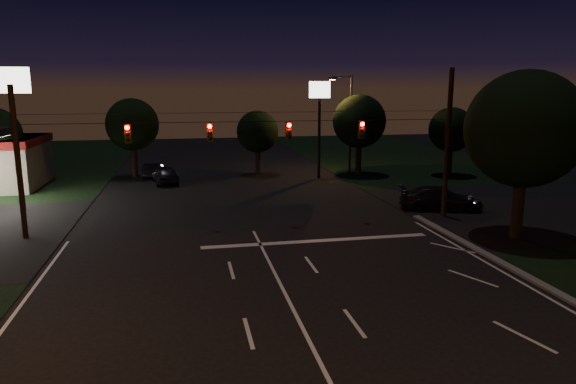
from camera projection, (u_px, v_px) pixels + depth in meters
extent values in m
plane|color=black|center=(318.00, 358.00, 15.07)|extent=(140.00, 140.00, 0.00)
cube|color=black|center=(545.00, 207.00, 34.35)|extent=(20.00, 16.00, 0.02)
cube|color=silver|center=(317.00, 241.00, 26.70)|extent=(12.00, 0.50, 0.01)
cylinder|color=black|center=(443.00, 216.00, 31.83)|extent=(0.30, 0.30, 9.00)
cylinder|color=black|center=(26.00, 239.00, 27.12)|extent=(0.28, 0.28, 8.00)
cylinder|color=black|center=(250.00, 122.00, 28.29)|extent=(24.00, 0.03, 0.03)
cylinder|color=black|center=(250.00, 112.00, 28.19)|extent=(24.00, 0.02, 0.02)
cube|color=#3F3307|center=(128.00, 134.00, 27.12)|extent=(0.32, 0.26, 1.00)
sphere|color=#FF0705|center=(127.00, 128.00, 26.90)|extent=(0.22, 0.22, 0.22)
sphere|color=black|center=(127.00, 134.00, 26.97)|extent=(0.20, 0.20, 0.20)
sphere|color=black|center=(128.00, 140.00, 27.03)|extent=(0.20, 0.20, 0.20)
cube|color=#3F3307|center=(210.00, 132.00, 27.97)|extent=(0.32, 0.26, 1.00)
sphere|color=#FF0705|center=(210.00, 126.00, 27.75)|extent=(0.22, 0.22, 0.22)
sphere|color=black|center=(210.00, 132.00, 27.81)|extent=(0.20, 0.20, 0.20)
sphere|color=black|center=(210.00, 139.00, 27.88)|extent=(0.20, 0.20, 0.20)
cube|color=#3F3307|center=(289.00, 131.00, 28.83)|extent=(0.32, 0.26, 1.00)
sphere|color=#FF0705|center=(289.00, 125.00, 28.61)|extent=(0.22, 0.22, 0.22)
sphere|color=black|center=(289.00, 131.00, 28.67)|extent=(0.20, 0.20, 0.20)
sphere|color=black|center=(289.00, 137.00, 28.74)|extent=(0.20, 0.20, 0.20)
cube|color=#3F3307|center=(361.00, 130.00, 29.67)|extent=(0.32, 0.26, 1.00)
sphere|color=#FF0705|center=(362.00, 124.00, 29.45)|extent=(0.22, 0.22, 0.22)
sphere|color=black|center=(362.00, 130.00, 29.52)|extent=(0.20, 0.20, 0.20)
sphere|color=black|center=(362.00, 136.00, 29.58)|extent=(0.20, 0.20, 0.20)
cylinder|color=black|center=(18.00, 153.00, 32.71)|extent=(0.24, 0.24, 7.50)
cube|color=white|center=(11.00, 80.00, 31.81)|extent=(2.20, 0.30, 1.60)
cylinder|color=black|center=(319.00, 139.00, 44.76)|extent=(0.24, 0.24, 7.00)
cube|color=white|center=(320.00, 90.00, 43.93)|extent=(1.80, 0.30, 1.40)
cylinder|color=black|center=(350.00, 125.00, 47.17)|extent=(0.20, 0.20, 9.00)
cylinder|color=black|center=(342.00, 77.00, 46.14)|extent=(1.80, 0.12, 0.12)
cube|color=black|center=(332.00, 78.00, 45.98)|extent=(0.60, 0.35, 0.22)
cube|color=orange|center=(332.00, 80.00, 46.01)|extent=(0.45, 0.25, 0.04)
cylinder|color=black|center=(518.00, 201.00, 26.92)|extent=(0.60, 0.60, 4.00)
sphere|color=black|center=(525.00, 129.00, 26.18)|extent=(6.00, 6.00, 6.00)
sphere|color=black|center=(529.00, 132.00, 26.76)|extent=(4.50, 4.50, 4.50)
sphere|color=black|center=(510.00, 131.00, 26.38)|extent=(4.20, 4.20, 4.20)
sphere|color=black|center=(1.00, 136.00, 39.91)|extent=(3.15, 3.15, 3.15)
cylinder|color=black|center=(134.00, 159.00, 45.83)|extent=(0.52, 0.52, 3.25)
sphere|color=black|center=(132.00, 125.00, 45.23)|extent=(4.60, 4.60, 4.60)
sphere|color=black|center=(138.00, 126.00, 45.68)|extent=(3.45, 3.45, 3.45)
sphere|color=black|center=(127.00, 126.00, 45.38)|extent=(3.22, 3.22, 3.22)
cylinder|color=black|center=(258.00, 160.00, 47.08)|extent=(0.47, 0.47, 2.75)
sphere|color=black|center=(257.00, 132.00, 46.57)|extent=(3.80, 3.80, 3.80)
sphere|color=black|center=(261.00, 132.00, 46.94)|extent=(2.85, 2.85, 2.85)
sphere|color=black|center=(253.00, 132.00, 46.69)|extent=(2.66, 2.66, 2.66)
cylinder|color=black|center=(358.00, 156.00, 46.86)|extent=(0.53, 0.53, 3.40)
sphere|color=black|center=(359.00, 121.00, 46.23)|extent=(4.80, 4.80, 4.80)
sphere|color=black|center=(363.00, 123.00, 46.69)|extent=(3.60, 3.60, 3.60)
sphere|color=black|center=(353.00, 122.00, 46.38)|extent=(3.36, 3.36, 3.36)
cylinder|color=black|center=(449.00, 160.00, 46.55)|extent=(0.48, 0.48, 2.90)
sphere|color=black|center=(451.00, 130.00, 46.01)|extent=(4.00, 4.00, 4.00)
sphere|color=black|center=(454.00, 131.00, 46.41)|extent=(3.00, 3.00, 3.00)
sphere|color=black|center=(446.00, 131.00, 46.15)|extent=(2.80, 2.80, 2.80)
imported|color=black|center=(165.00, 174.00, 42.70)|extent=(2.52, 4.75, 1.54)
imported|color=black|center=(152.00, 170.00, 46.05)|extent=(1.67, 3.89, 1.25)
imported|color=black|center=(441.00, 198.00, 33.40)|extent=(5.67, 3.58, 1.53)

